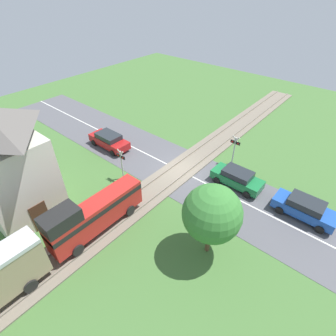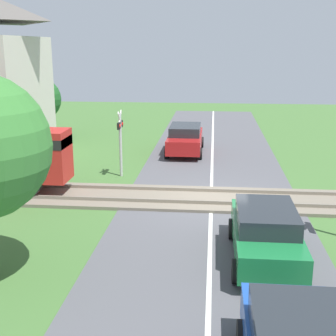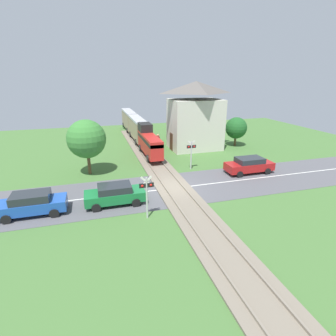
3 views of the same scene
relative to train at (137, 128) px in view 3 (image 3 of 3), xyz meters
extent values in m
plane|color=#426B33|center=(0.00, -16.75, -1.89)|extent=(60.00, 60.00, 0.00)
cube|color=#515156|center=(0.00, -16.75, -1.88)|extent=(48.00, 6.40, 0.02)
cube|color=silver|center=(0.00, -16.75, -1.86)|extent=(48.00, 0.12, 0.00)
cube|color=#756B5B|center=(0.00, -16.75, -1.83)|extent=(2.80, 48.00, 0.12)
cube|color=slate|center=(-0.72, -16.75, -1.71)|extent=(0.10, 48.00, 0.12)
cube|color=slate|center=(0.72, -16.75, -1.71)|extent=(0.10, 48.00, 0.12)
cube|color=red|center=(0.00, -8.06, -0.32)|extent=(1.35, 6.75, 1.90)
cube|color=black|center=(0.00, -8.06, 0.21)|extent=(1.37, 6.75, 0.36)
cube|color=black|center=(0.00, -5.76, 1.08)|extent=(1.35, 2.16, 0.90)
cylinder|color=black|center=(-0.72, -10.22, -1.27)|extent=(0.14, 0.76, 0.76)
cylinder|color=black|center=(0.72, -10.22, -1.27)|extent=(0.14, 0.76, 0.76)
cylinder|color=black|center=(-0.72, -5.90, -1.27)|extent=(0.14, 0.76, 0.76)
cylinder|color=black|center=(0.72, -5.90, -1.27)|extent=(0.14, 0.76, 0.76)
cube|color=#998466|center=(0.00, -0.54, -0.07)|extent=(1.35, 7.48, 2.40)
cube|color=#BCBCC1|center=(0.00, -0.54, 1.25)|extent=(1.41, 7.48, 0.24)
cylinder|color=black|center=(-0.72, -2.94, -1.27)|extent=(0.14, 0.76, 0.76)
cylinder|color=black|center=(0.72, -2.94, -1.27)|extent=(0.14, 0.76, 0.76)
cylinder|color=black|center=(-0.72, 1.85, -1.27)|extent=(0.14, 0.76, 0.76)
cylinder|color=black|center=(0.72, 1.85, -1.27)|extent=(0.14, 0.76, 0.76)
cube|color=#998466|center=(0.00, 7.34, -0.07)|extent=(1.35, 7.48, 2.40)
cube|color=#BCBCC1|center=(0.00, 7.34, 1.25)|extent=(1.41, 7.48, 0.24)
cylinder|color=black|center=(-0.72, 4.94, -1.27)|extent=(0.14, 0.76, 0.76)
cylinder|color=black|center=(0.72, 4.94, -1.27)|extent=(0.14, 0.76, 0.76)
cylinder|color=black|center=(-0.72, 9.73, -1.27)|extent=(0.14, 0.76, 0.76)
cylinder|color=black|center=(0.72, 9.73, -1.27)|extent=(0.14, 0.76, 0.76)
cube|color=#197038|center=(-4.75, -18.19, -1.24)|extent=(4.12, 1.63, 0.68)
cube|color=#23282D|center=(-4.75, -18.19, -0.67)|extent=(2.27, 1.50, 0.47)
cylinder|color=black|center=(-3.41, -17.38, -1.59)|extent=(0.60, 0.18, 0.60)
cylinder|color=black|center=(-3.41, -19.01, -1.59)|extent=(0.60, 0.18, 0.60)
cylinder|color=black|center=(-6.09, -17.38, -1.59)|extent=(0.60, 0.18, 0.60)
cylinder|color=black|center=(-6.09, -19.01, -1.59)|extent=(0.60, 0.18, 0.60)
cube|color=#A81919|center=(7.78, -15.31, -1.23)|extent=(4.41, 1.69, 0.71)
cube|color=#23282D|center=(7.78, -15.31, -0.64)|extent=(2.43, 1.56, 0.47)
cylinder|color=black|center=(6.34, -16.16, -1.59)|extent=(0.60, 0.18, 0.60)
cylinder|color=black|center=(6.34, -14.47, -1.59)|extent=(0.60, 0.18, 0.60)
cylinder|color=black|center=(9.21, -16.16, -1.59)|extent=(0.60, 0.18, 0.60)
cylinder|color=black|center=(9.21, -14.47, -1.59)|extent=(0.60, 0.18, 0.60)
cube|color=#1E4CA8|center=(-10.04, -18.19, -1.24)|extent=(4.21, 1.62, 0.70)
cube|color=#23282D|center=(-10.04, -18.19, -0.63)|extent=(2.32, 1.49, 0.51)
cylinder|color=black|center=(-8.67, -17.38, -1.59)|extent=(0.60, 0.18, 0.60)
cylinder|color=black|center=(-8.67, -19.00, -1.59)|extent=(0.60, 0.18, 0.60)
cylinder|color=black|center=(-11.41, -17.38, -1.59)|extent=(0.60, 0.18, 0.60)
cylinder|color=black|center=(-11.41, -19.00, -1.59)|extent=(0.60, 0.18, 0.60)
cylinder|color=#B7B7B7|center=(-2.98, -20.69, -0.51)|extent=(0.12, 0.12, 2.75)
cube|color=black|center=(-2.98, -20.69, 0.37)|extent=(0.90, 0.08, 0.28)
sphere|color=red|center=(-3.25, -20.69, 0.37)|extent=(0.18, 0.18, 0.18)
sphere|color=red|center=(-2.71, -20.69, 0.37)|extent=(0.18, 0.18, 0.18)
cube|color=silver|center=(-2.98, -20.69, 0.61)|extent=(0.72, 0.04, 0.72)
cube|color=silver|center=(-2.98, -20.69, 0.61)|extent=(0.72, 0.04, 0.72)
cylinder|color=#B7B7B7|center=(2.98, -12.82, -0.51)|extent=(0.12, 0.12, 2.75)
cube|color=black|center=(2.98, -12.82, 0.37)|extent=(0.90, 0.08, 0.28)
sphere|color=red|center=(3.25, -12.82, 0.37)|extent=(0.18, 0.18, 0.18)
sphere|color=red|center=(2.71, -12.82, 0.37)|extent=(0.18, 0.18, 0.18)
cube|color=silver|center=(2.98, -12.82, 0.61)|extent=(0.72, 0.04, 0.72)
cube|color=silver|center=(2.98, -12.82, 0.61)|extent=(0.72, 0.04, 0.72)
cube|color=beige|center=(6.17, -5.72, 1.09)|extent=(5.97, 4.34, 5.95)
pyramid|color=#5B5651|center=(6.17, -5.72, 5.42)|extent=(6.45, 4.69, 1.36)
cube|color=#472D1E|center=(3.16, -5.72, -0.84)|extent=(0.06, 1.10, 2.10)
cylinder|color=#B2282D|center=(1.83, -4.45, -1.13)|extent=(0.44, 0.44, 1.51)
sphere|color=tan|center=(1.83, -4.45, -0.24)|extent=(0.28, 0.28, 0.28)
cylinder|color=brown|center=(11.65, -6.03, -1.30)|extent=(0.28, 0.28, 1.17)
sphere|color=#1E5623|center=(11.65, -6.03, 0.43)|extent=(2.69, 2.69, 2.69)
cylinder|color=brown|center=(-6.42, -11.39, -0.97)|extent=(0.28, 0.28, 1.83)
sphere|color=#387A33|center=(-6.42, -11.39, 1.40)|extent=(3.43, 3.43, 3.43)
camera|label=1|loc=(-11.11, -2.03, 12.22)|focal=28.00mm
camera|label=2|loc=(-16.36, -16.75, 3.64)|focal=50.00mm
camera|label=3|loc=(-5.84, -35.17, 6.70)|focal=28.00mm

